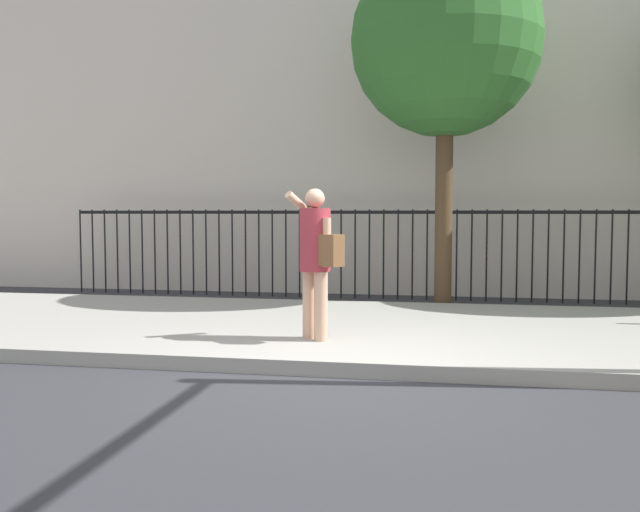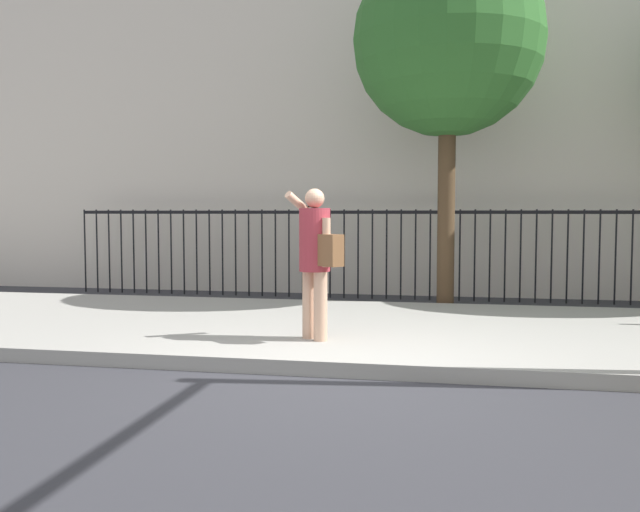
{
  "view_description": "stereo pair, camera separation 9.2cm",
  "coord_description": "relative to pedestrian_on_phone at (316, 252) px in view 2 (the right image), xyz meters",
  "views": [
    {
      "loc": [
        0.95,
        -6.19,
        1.55
      ],
      "look_at": [
        -0.45,
        1.39,
        1.05
      ],
      "focal_mm": 38.19,
      "sensor_mm": 36.0,
      "label": 1
    },
    {
      "loc": [
        1.04,
        -6.17,
        1.55
      ],
      "look_at": [
        -0.45,
        1.39,
        1.05
      ],
      "focal_mm": 38.19,
      "sensor_mm": 36.0,
      "label": 2
    }
  ],
  "objects": [
    {
      "name": "street_tree_near",
      "position": [
        1.35,
        3.58,
        3.05
      ],
      "size": [
        2.94,
        2.94,
        5.66
      ],
      "color": "#4C3823",
      "rests_on": "ground"
    },
    {
      "name": "iron_fence",
      "position": [
        0.43,
        4.83,
        -0.09
      ],
      "size": [
        12.03,
        0.04,
        1.6
      ],
      "color": "black",
      "rests_on": "ground"
    },
    {
      "name": "building_facade",
      "position": [
        0.43,
        7.43,
        4.01
      ],
      "size": [
        28.0,
        4.0,
        10.23
      ],
      "primitive_type": "cube",
      "color": "beige",
      "rests_on": "ground"
    },
    {
      "name": "pedestrian_on_phone",
      "position": [
        0.0,
        0.0,
        0.0
      ],
      "size": [
        0.7,
        0.66,
        1.66
      ],
      "color": "tan",
      "rests_on": "sidewalk"
    },
    {
      "name": "ground_plane",
      "position": [
        0.43,
        -1.07,
        -1.11
      ],
      "size": [
        60.0,
        60.0,
        0.0
      ],
      "primitive_type": "plane",
      "color": "#333338"
    },
    {
      "name": "sidewalk",
      "position": [
        0.43,
        1.13,
        -1.04
      ],
      "size": [
        28.0,
        4.4,
        0.15
      ],
      "primitive_type": "cube",
      "color": "#9E9B93",
      "rests_on": "ground"
    }
  ]
}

